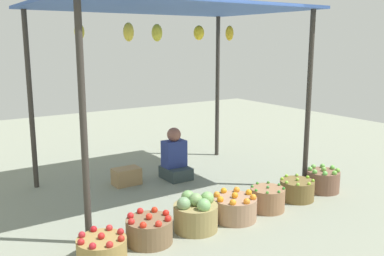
{
  "coord_description": "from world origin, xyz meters",
  "views": [
    {
      "loc": [
        -3.02,
        -5.1,
        2.05
      ],
      "look_at": [
        0.0,
        -0.55,
        0.95
      ],
      "focal_mm": 40.51,
      "sensor_mm": 36.0,
      "label": 1
    }
  ],
  "objects_px": {
    "vendor_person": "(175,159)",
    "wooden_crate_near_vendor": "(127,176)",
    "basket_red_apples": "(102,248)",
    "basket_green_apples": "(323,181)",
    "basket_red_tomatoes": "(149,230)",
    "basket_oranges": "(235,208)",
    "basket_limes": "(297,190)",
    "basket_green_chilies": "(267,199)",
    "basket_cabbages": "(196,214)"
  },
  "relations": [
    {
      "from": "basket_red_tomatoes",
      "to": "basket_oranges",
      "type": "relative_size",
      "value": 0.94
    },
    {
      "from": "basket_oranges",
      "to": "basket_green_chilies",
      "type": "distance_m",
      "value": 0.52
    },
    {
      "from": "basket_red_apples",
      "to": "basket_limes",
      "type": "bearing_deg",
      "value": 1.71
    },
    {
      "from": "basket_oranges",
      "to": "basket_green_apples",
      "type": "relative_size",
      "value": 1.16
    },
    {
      "from": "basket_green_apples",
      "to": "basket_limes",
      "type": "bearing_deg",
      "value": -177.17
    },
    {
      "from": "wooden_crate_near_vendor",
      "to": "basket_green_chilies",
      "type": "bearing_deg",
      "value": -60.86
    },
    {
      "from": "basket_cabbages",
      "to": "vendor_person",
      "type": "bearing_deg",
      "value": 65.67
    },
    {
      "from": "basket_red_apples",
      "to": "basket_cabbages",
      "type": "height_order",
      "value": "basket_cabbages"
    },
    {
      "from": "basket_green_chilies",
      "to": "wooden_crate_near_vendor",
      "type": "height_order",
      "value": "basket_green_chilies"
    },
    {
      "from": "basket_green_chilies",
      "to": "basket_green_apples",
      "type": "bearing_deg",
      "value": 4.11
    },
    {
      "from": "basket_green_chilies",
      "to": "basket_green_apples",
      "type": "relative_size",
      "value": 0.95
    },
    {
      "from": "basket_red_apples",
      "to": "basket_oranges",
      "type": "height_order",
      "value": "basket_oranges"
    },
    {
      "from": "basket_cabbages",
      "to": "wooden_crate_near_vendor",
      "type": "bearing_deg",
      "value": 89.22
    },
    {
      "from": "basket_red_tomatoes",
      "to": "wooden_crate_near_vendor",
      "type": "relative_size",
      "value": 1.24
    },
    {
      "from": "basket_green_apples",
      "to": "basket_red_tomatoes",
      "type": "bearing_deg",
      "value": -178.88
    },
    {
      "from": "wooden_crate_near_vendor",
      "to": "basket_green_apples",
      "type": "bearing_deg",
      "value": -39.42
    },
    {
      "from": "basket_red_apples",
      "to": "basket_limes",
      "type": "relative_size",
      "value": 1.07
    },
    {
      "from": "basket_red_apples",
      "to": "basket_green_chilies",
      "type": "distance_m",
      "value": 2.17
    },
    {
      "from": "basket_green_chilies",
      "to": "basket_limes",
      "type": "xyz_separation_m",
      "value": [
        0.57,
        0.05,
        -0.01
      ]
    },
    {
      "from": "vendor_person",
      "to": "basket_red_tomatoes",
      "type": "xyz_separation_m",
      "value": [
        -1.34,
        -1.69,
        -0.16
      ]
    },
    {
      "from": "basket_oranges",
      "to": "basket_cabbages",
      "type": "bearing_deg",
      "value": 178.13
    },
    {
      "from": "basket_green_chilies",
      "to": "basket_oranges",
      "type": "bearing_deg",
      "value": 179.91
    },
    {
      "from": "basket_oranges",
      "to": "basket_green_chilies",
      "type": "bearing_deg",
      "value": -0.09
    },
    {
      "from": "vendor_person",
      "to": "basket_green_chilies",
      "type": "relative_size",
      "value": 1.84
    },
    {
      "from": "basket_cabbages",
      "to": "wooden_crate_near_vendor",
      "type": "height_order",
      "value": "basket_cabbages"
    },
    {
      "from": "wooden_crate_near_vendor",
      "to": "vendor_person",
      "type": "bearing_deg",
      "value": -10.33
    },
    {
      "from": "basket_limes",
      "to": "vendor_person",
      "type": "bearing_deg",
      "value": 117.51
    },
    {
      "from": "basket_red_apples",
      "to": "basket_limes",
      "type": "xyz_separation_m",
      "value": [
        2.74,
        0.08,
        0.02
      ]
    },
    {
      "from": "basket_red_tomatoes",
      "to": "basket_oranges",
      "type": "distance_m",
      "value": 1.11
    },
    {
      "from": "basket_cabbages",
      "to": "basket_green_apples",
      "type": "bearing_deg",
      "value": 1.63
    },
    {
      "from": "basket_red_apples",
      "to": "wooden_crate_near_vendor",
      "type": "xyz_separation_m",
      "value": [
        1.14,
        1.88,
        0.01
      ]
    },
    {
      "from": "basket_limes",
      "to": "wooden_crate_near_vendor",
      "type": "xyz_separation_m",
      "value": [
        -1.6,
        1.79,
        -0.01
      ]
    },
    {
      "from": "basket_green_chilies",
      "to": "basket_green_apples",
      "type": "distance_m",
      "value": 1.12
    },
    {
      "from": "basket_green_chilies",
      "to": "vendor_person",
      "type": "bearing_deg",
      "value": 99.57
    },
    {
      "from": "wooden_crate_near_vendor",
      "to": "basket_oranges",
      "type": "bearing_deg",
      "value": -74.5
    },
    {
      "from": "basket_green_chilies",
      "to": "basket_cabbages",
      "type": "bearing_deg",
      "value": 179.0
    },
    {
      "from": "basket_red_apples",
      "to": "basket_cabbages",
      "type": "relative_size",
      "value": 0.98
    },
    {
      "from": "basket_cabbages",
      "to": "basket_oranges",
      "type": "xyz_separation_m",
      "value": [
        0.54,
        -0.02,
        -0.04
      ]
    },
    {
      "from": "basket_cabbages",
      "to": "basket_green_apples",
      "type": "relative_size",
      "value": 1.1
    },
    {
      "from": "vendor_person",
      "to": "basket_green_chilies",
      "type": "bearing_deg",
      "value": -80.43
    },
    {
      "from": "vendor_person",
      "to": "wooden_crate_near_vendor",
      "type": "height_order",
      "value": "vendor_person"
    },
    {
      "from": "basket_red_apples",
      "to": "basket_green_apples",
      "type": "distance_m",
      "value": 3.29
    },
    {
      "from": "basket_red_apples",
      "to": "basket_cabbages",
      "type": "bearing_deg",
      "value": 2.41
    },
    {
      "from": "basket_red_tomatoes",
      "to": "basket_cabbages",
      "type": "xyz_separation_m",
      "value": [
        0.57,
        -0.01,
        0.05
      ]
    },
    {
      "from": "basket_green_chilies",
      "to": "basket_red_tomatoes",
      "type": "bearing_deg",
      "value": 179.06
    },
    {
      "from": "basket_red_tomatoes",
      "to": "basket_limes",
      "type": "height_order",
      "value": "basket_red_tomatoes"
    },
    {
      "from": "vendor_person",
      "to": "basket_red_apples",
      "type": "xyz_separation_m",
      "value": [
        -1.88,
        -1.74,
        -0.19
      ]
    },
    {
      "from": "vendor_person",
      "to": "wooden_crate_near_vendor",
      "type": "relative_size",
      "value": 2.01
    },
    {
      "from": "vendor_person",
      "to": "basket_oranges",
      "type": "bearing_deg",
      "value": -97.62
    },
    {
      "from": "basket_cabbages",
      "to": "basket_green_apples",
      "type": "distance_m",
      "value": 2.18
    }
  ]
}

